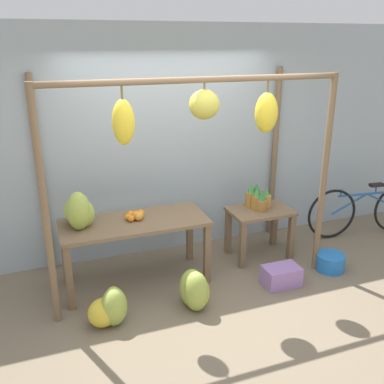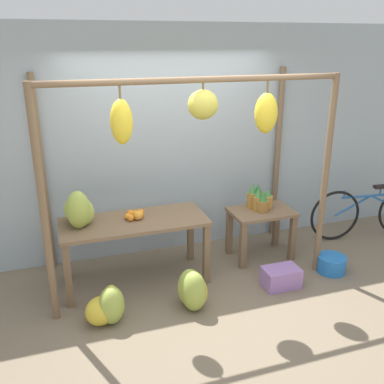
% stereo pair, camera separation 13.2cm
% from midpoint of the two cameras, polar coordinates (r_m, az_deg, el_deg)
% --- Properties ---
extents(ground_plane, '(20.00, 20.00, 0.00)m').
position_cam_midpoint_polar(ground_plane, '(4.65, 1.14, -14.41)').
color(ground_plane, '#756651').
extents(shop_wall_back, '(8.00, 0.08, 2.80)m').
position_cam_midpoint_polar(shop_wall_back, '(5.30, -4.19, 6.48)').
color(shop_wall_back, '#99A8B2').
rests_on(shop_wall_back, ground_plane).
extents(stall_awning, '(3.05, 1.24, 2.29)m').
position_cam_midpoint_polar(stall_awning, '(4.37, -0.37, 7.19)').
color(stall_awning, brown).
rests_on(stall_awning, ground_plane).
extents(display_table_main, '(1.59, 0.67, 0.75)m').
position_cam_midpoint_polar(display_table_main, '(4.74, -8.47, -5.07)').
color(display_table_main, brown).
rests_on(display_table_main, ground_plane).
extents(display_table_side, '(0.77, 0.51, 0.63)m').
position_cam_midpoint_polar(display_table_side, '(5.39, 8.35, -3.85)').
color(display_table_side, brown).
rests_on(display_table_side, ground_plane).
extents(banana_pile_on_table, '(0.37, 0.51, 0.41)m').
position_cam_midpoint_polar(banana_pile_on_table, '(4.62, -15.58, -2.50)').
color(banana_pile_on_table, '#9EB247').
rests_on(banana_pile_on_table, display_table_main).
extents(orange_pile, '(0.23, 0.19, 0.10)m').
position_cam_midpoint_polar(orange_pile, '(4.71, -8.29, -3.15)').
color(orange_pile, orange).
rests_on(orange_pile, display_table_main).
extents(pineapple_cluster, '(0.31, 0.32, 0.33)m').
position_cam_midpoint_polar(pineapple_cluster, '(5.34, 8.08, -0.89)').
color(pineapple_cluster, olive).
rests_on(pineapple_cluster, display_table_side).
extents(banana_pile_ground_left, '(0.47, 0.39, 0.40)m').
position_cam_midpoint_polar(banana_pile_ground_left, '(4.34, -11.61, -14.90)').
color(banana_pile_ground_left, '#9EB247').
rests_on(banana_pile_ground_left, ground_plane).
extents(banana_pile_ground_right, '(0.37, 0.45, 0.44)m').
position_cam_midpoint_polar(banana_pile_ground_right, '(4.45, -0.49, -12.96)').
color(banana_pile_ground_right, yellow).
rests_on(banana_pile_ground_right, ground_plane).
extents(fruit_crate_white, '(0.40, 0.26, 0.22)m').
position_cam_midpoint_polar(fruit_crate_white, '(4.96, 11.05, -10.93)').
color(fruit_crate_white, '#9970B7').
rests_on(fruit_crate_white, ground_plane).
extents(blue_bucket, '(0.33, 0.33, 0.20)m').
position_cam_midpoint_polar(blue_bucket, '(5.41, 17.27, -8.90)').
color(blue_bucket, blue).
rests_on(blue_bucket, ground_plane).
extents(parked_bicycle, '(1.72, 0.25, 0.75)m').
position_cam_midpoint_polar(parked_bicycle, '(6.39, 21.53, -2.23)').
color(parked_bicycle, black).
rests_on(parked_bicycle, ground_plane).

